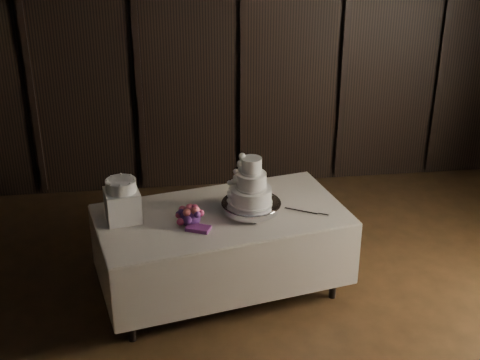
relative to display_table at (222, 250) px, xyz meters
The scene contains 8 objects.
room 1.80m from the display_table, 71.67° to the right, with size 6.08×7.08×3.08m.
display_table is the anchor object (origin of this frame).
cake_stand 0.46m from the display_table, ahead, with size 0.48×0.48×0.09m, color silver.
wedding_cake 0.62m from the display_table, ahead, with size 0.37×0.32×0.39m.
bouquet 0.50m from the display_table, 154.00° to the right, with size 0.29×0.39×0.19m, color #C44561, non-canonical shape.
box_pedestal 0.91m from the display_table, behind, with size 0.26×0.26×0.25m, color white.
small_cake 1.01m from the display_table, behind, with size 0.24×0.24×0.09m, color white.
cake_knife 0.73m from the display_table, ahead, with size 0.37×0.02×0.01m, color silver.
Camera 1 is at (-0.91, -3.35, 3.30)m, focal length 50.00 mm.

